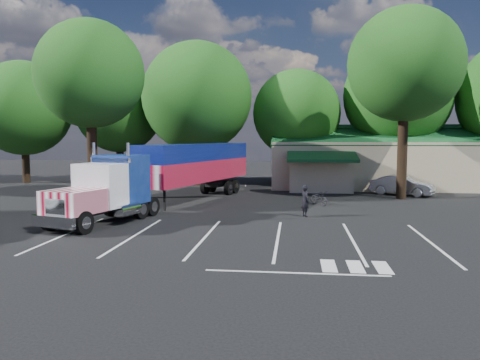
# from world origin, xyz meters

# --- Properties ---
(ground) EXTENTS (120.00, 120.00, 0.00)m
(ground) POSITION_xyz_m (0.00, 0.00, 0.00)
(ground) COLOR black
(ground) RESTS_ON ground
(event_hall) EXTENTS (24.20, 14.12, 5.55)m
(event_hall) POSITION_xyz_m (13.74, 17.81, 2.21)
(event_hall) COLOR tan
(event_hall) RESTS_ON ground
(tree_row_a) EXTENTS (9.00, 9.00, 11.68)m
(tree_row_a) POSITION_xyz_m (-22.00, 16.50, 7.16)
(tree_row_a) COLOR black
(tree_row_a) RESTS_ON ground
(tree_row_b) EXTENTS (8.40, 8.40, 11.35)m
(tree_row_b) POSITION_xyz_m (-13.00, 17.80, 7.13)
(tree_row_b) COLOR black
(tree_row_b) RESTS_ON ground
(tree_row_c) EXTENTS (10.00, 10.00, 13.05)m
(tree_row_c) POSITION_xyz_m (-5.00, 16.20, 8.04)
(tree_row_c) COLOR black
(tree_row_c) RESTS_ON ground
(tree_row_d) EXTENTS (8.00, 8.00, 10.60)m
(tree_row_d) POSITION_xyz_m (4.00, 17.50, 6.58)
(tree_row_d) COLOR black
(tree_row_d) RESTS_ON ground
(tree_row_e) EXTENTS (9.60, 9.60, 12.90)m
(tree_row_e) POSITION_xyz_m (13.00, 18.00, 8.09)
(tree_row_e) COLOR black
(tree_row_e) RESTS_ON ground
(tree_near_left) EXTENTS (7.60, 7.60, 12.65)m
(tree_near_left) POSITION_xyz_m (-10.50, 6.00, 8.81)
(tree_near_left) COLOR black
(tree_near_left) RESTS_ON ground
(tree_near_right) EXTENTS (8.00, 8.00, 13.50)m
(tree_near_right) POSITION_xyz_m (11.50, 8.50, 9.46)
(tree_near_right) COLOR black
(tree_near_right) RESTS_ON ground
(semi_truck) EXTENTS (7.97, 19.56, 4.13)m
(semi_truck) POSITION_xyz_m (-3.75, 3.83, 2.33)
(semi_truck) COLOR black
(semi_truck) RESTS_ON ground
(woman) EXTENTS (0.68, 0.77, 1.76)m
(woman) POSITION_xyz_m (4.50, 0.00, 0.88)
(woman) COLOR black
(woman) RESTS_ON ground
(bicycle) EXTENTS (1.43, 1.79, 0.91)m
(bicycle) POSITION_xyz_m (5.50, 4.67, 0.46)
(bicycle) COLOR black
(bicycle) RESTS_ON ground
(silver_sedan) EXTENTS (4.83, 3.56, 1.52)m
(silver_sedan) POSITION_xyz_m (12.00, 10.52, 0.76)
(silver_sedan) COLOR #A4A6AC
(silver_sedan) RESTS_ON ground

